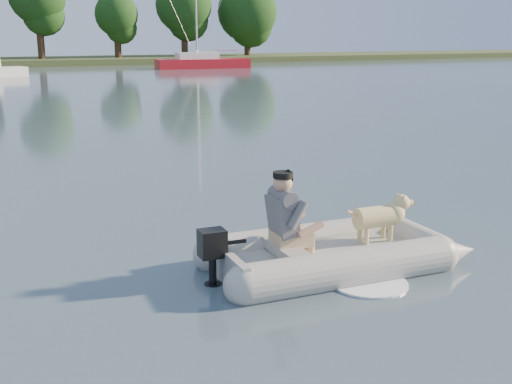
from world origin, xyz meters
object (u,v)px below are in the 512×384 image
sailboat (202,63)px  man (284,213)px  dinghy (335,222)px  dog (376,221)px

sailboat → man: bearing=-104.3°
dinghy → man: size_ratio=4.10×
dinghy → sailboat: sailboat is taller
sailboat → dinghy: bearing=-103.5°
dinghy → dog: (0.68, 0.03, -0.08)m
dog → sailboat: bearing=74.7°
dinghy → sailboat: (15.45, 47.95, -0.13)m
man → dinghy: bearing=-4.2°
dog → sailboat: 50.14m
dog → dinghy: bearing=-175.4°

